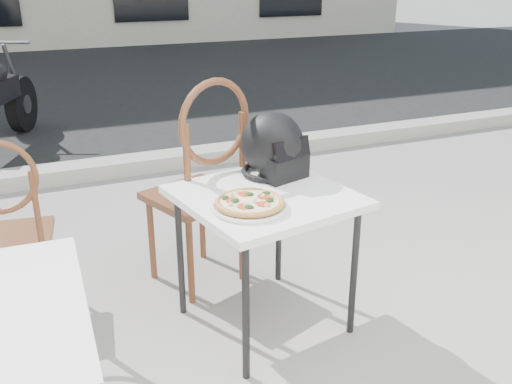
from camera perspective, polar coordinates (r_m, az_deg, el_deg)
name	(u,v)px	position (r m, az deg, el deg)	size (l,w,h in m)	color
ground	(383,381)	(2.55, 12.54, -17.93)	(80.00, 80.00, 0.00)	gray
street_asphalt	(105,83)	(8.79, -14.89, 10.47)	(30.00, 8.00, 0.00)	black
curb	(181,158)	(4.96, -7.54, 3.36)	(30.00, 0.25, 0.12)	#9A9790
cafe_table_main	(265,206)	(2.54, 0.91, -1.40)	(0.82, 0.82, 0.67)	white
plate	(250,207)	(2.35, -0.64, -1.50)	(0.33, 0.33, 0.02)	white
pizza	(250,202)	(2.34, -0.65, -1.00)	(0.29, 0.29, 0.04)	#CD904B
helmet	(274,148)	(2.70, 1.77, 4.45)	(0.37, 0.38, 0.30)	black
cafe_chair_main	(203,175)	(2.88, -5.27, 1.74)	(0.55, 0.55, 1.13)	brown
cafe_chair_side	(8,220)	(2.87, -23.55, -2.57)	(0.40, 0.40, 0.92)	brown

